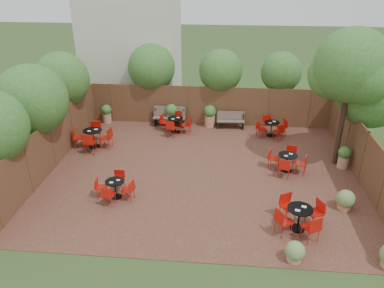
{
  "coord_description": "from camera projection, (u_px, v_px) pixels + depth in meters",
  "views": [
    {
      "loc": [
        0.8,
        -12.97,
        7.48
      ],
      "look_at": [
        -0.46,
        0.5,
        1.0
      ],
      "focal_mm": 35.37,
      "sensor_mm": 36.0,
      "label": 1
    }
  ],
  "objects": [
    {
      "name": "overhang_foliage",
      "position": [
        161.0,
        87.0,
        15.93
      ],
      "size": [
        15.92,
        10.63,
        2.78
      ],
      "color": "#316621",
      "rests_on": "ground"
    },
    {
      "name": "fence_back",
      "position": [
        209.0,
        106.0,
        19.0
      ],
      "size": [
        12.0,
        0.08,
        2.0
      ],
      "primitive_type": "cube",
      "color": "brown",
      "rests_on": "ground"
    },
    {
      "name": "fence_right",
      "position": [
        364.0,
        157.0,
        14.01
      ],
      "size": [
        0.08,
        10.0,
        2.0
      ],
      "primitive_type": "cube",
      "color": "brown",
      "rests_on": "ground"
    },
    {
      "name": "bistro_tables",
      "position": [
        200.0,
        153.0,
        15.48
      ],
      "size": [
        9.92,
        8.62,
        0.94
      ],
      "color": "black",
      "rests_on": "courtyard_paving"
    },
    {
      "name": "planters",
      "position": [
        195.0,
        120.0,
        18.35
      ],
      "size": [
        11.37,
        4.33,
        1.11
      ],
      "color": "#B27A59",
      "rests_on": "courtyard_paving"
    },
    {
      "name": "low_shrubs",
      "position": [
        351.0,
        233.0,
        11.07
      ],
      "size": [
        3.17,
        3.32,
        0.71
      ],
      "color": "#B27A59",
      "rests_on": "courtyard_paving"
    },
    {
      "name": "ground",
      "position": [
        202.0,
        173.0,
        14.95
      ],
      "size": [
        80.0,
        80.0,
        0.0
      ],
      "primitive_type": "plane",
      "color": "#354F23",
      "rests_on": "ground"
    },
    {
      "name": "courtyard_tree",
      "position": [
        351.0,
        70.0,
        13.97
      ],
      "size": [
        2.9,
        2.82,
        5.47
      ],
      "rotation": [
        0.0,
        0.0,
        -0.18
      ],
      "color": "black",
      "rests_on": "courtyard_paving"
    },
    {
      "name": "fence_left",
      "position": [
        52.0,
        144.0,
        15.02
      ],
      "size": [
        0.08,
        10.0,
        2.0
      ],
      "primitive_type": "cube",
      "color": "brown",
      "rests_on": "ground"
    },
    {
      "name": "neighbour_building",
      "position": [
        132.0,
        33.0,
        20.78
      ],
      "size": [
        5.0,
        4.0,
        8.0
      ],
      "primitive_type": "cube",
      "color": "beige",
      "rests_on": "ground"
    },
    {
      "name": "park_bench_right",
      "position": [
        231.0,
        120.0,
        18.81
      ],
      "size": [
        1.37,
        0.51,
        0.84
      ],
      "rotation": [
        0.0,
        0.0,
        0.05
      ],
      "color": "brown",
      "rests_on": "courtyard_paving"
    },
    {
      "name": "courtyard_paving",
      "position": [
        202.0,
        172.0,
        14.94
      ],
      "size": [
        12.0,
        10.0,
        0.02
      ],
      "primitive_type": "cube",
      "color": "#3E1F19",
      "rests_on": "ground"
    },
    {
      "name": "park_bench_left",
      "position": [
        169.0,
        116.0,
        19.04
      ],
      "size": [
        1.6,
        0.52,
        0.98
      ],
      "rotation": [
        0.0,
        0.0,
        -0.0
      ],
      "color": "brown",
      "rests_on": "courtyard_paving"
    }
  ]
}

